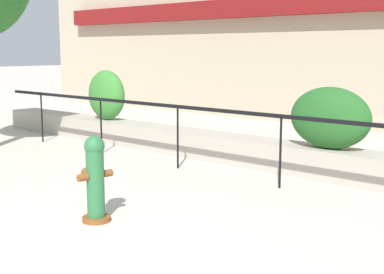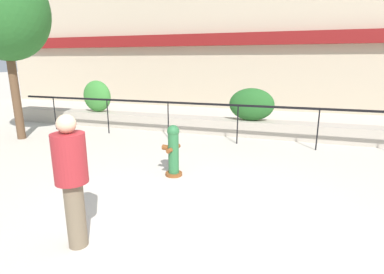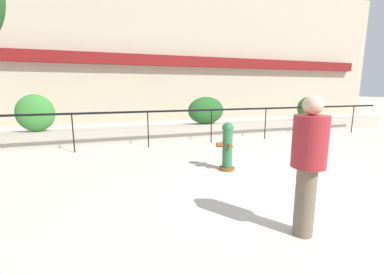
# 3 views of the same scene
# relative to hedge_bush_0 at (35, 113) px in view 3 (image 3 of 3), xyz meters

# --- Properties ---
(ground_plane) EXTENTS (120.00, 120.00, 0.00)m
(ground_plane) POSITION_rel_hedge_bush_0_xyz_m (5.42, -6.00, -1.08)
(ground_plane) COLOR beige
(building_facade) EXTENTS (30.00, 1.36, 8.00)m
(building_facade) POSITION_rel_hedge_bush_0_xyz_m (5.42, 5.98, 2.91)
(building_facade) COLOR tan
(building_facade) RESTS_ON ground
(planter_wall_low) EXTENTS (18.00, 0.70, 0.50)m
(planter_wall_low) POSITION_rel_hedge_bush_0_xyz_m (5.42, 0.00, -0.83)
(planter_wall_low) COLOR #ADA393
(planter_wall_low) RESTS_ON ground
(fence_railing_segment) EXTENTS (15.00, 0.05, 1.15)m
(fence_railing_segment) POSITION_rel_hedge_bush_0_xyz_m (5.42, -1.10, -0.06)
(fence_railing_segment) COLOR black
(fence_railing_segment) RESTS_ON ground
(hedge_bush_0) EXTENTS (1.10, 0.59, 1.15)m
(hedge_bush_0) POSITION_rel_hedge_bush_0_xyz_m (0.00, 0.00, 0.00)
(hedge_bush_0) COLOR #387F33
(hedge_bush_0) RESTS_ON planter_wall_low
(hedge_bush_1) EXTENTS (1.41, 0.70, 1.02)m
(hedge_bush_1) POSITION_rel_hedge_bush_0_xyz_m (5.67, 0.00, -0.07)
(hedge_bush_1) COLOR #235B23
(hedge_bush_1) RESTS_ON planter_wall_low
(hedge_bush_2) EXTENTS (1.06, 0.64, 0.99)m
(hedge_bush_2) POSITION_rel_hedge_bush_0_xyz_m (10.50, 0.00, -0.08)
(hedge_bush_2) COLOR #235B23
(hedge_bush_2) RESTS_ON planter_wall_low
(fire_hydrant) EXTENTS (0.45, 0.48, 1.08)m
(fire_hydrant) POSITION_rel_hedge_bush_0_xyz_m (4.57, -4.00, -0.52)
(fire_hydrant) COLOR brown
(fire_hydrant) RESTS_ON ground
(pedestrian) EXTENTS (0.41, 0.41, 1.73)m
(pedestrian) POSITION_rel_hedge_bush_0_xyz_m (4.28, -6.69, -0.09)
(pedestrian) COLOR brown
(pedestrian) RESTS_ON ground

